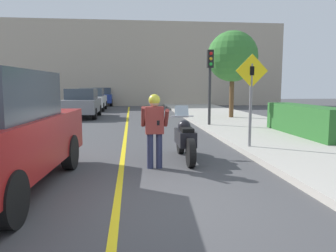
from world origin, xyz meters
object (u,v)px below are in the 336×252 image
person_biker (155,124)px  street_tree (233,57)px  motorcycle (185,139)px  traffic_light (210,73)px  parked_car_white (93,99)px  parked_car_grey (82,103)px  crossing_sign (251,91)px  parked_car_blue (103,97)px

person_biker → street_tree: bearing=64.2°
motorcycle → traffic_light: traffic_light is taller
street_tree → parked_car_white: size_ratio=1.09×
parked_car_grey → street_tree: bearing=-15.1°
crossing_sign → parked_car_blue: crossing_sign is taller
crossing_sign → parked_car_grey: bearing=119.7°
person_biker → parked_car_blue: size_ratio=0.39×
person_biker → parked_car_blue: bearing=97.5°
crossing_sign → traffic_light: bearing=89.0°
person_biker → parked_car_grey: 12.73m
traffic_light → parked_car_grey: bearing=138.4°
street_tree → traffic_light: bearing=-121.2°
person_biker → crossing_sign: crossing_sign is taller
crossing_sign → parked_car_blue: 23.26m
street_tree → parked_car_blue: size_ratio=1.09×
person_biker → crossing_sign: 3.26m
crossing_sign → traffic_light: traffic_light is taller
crossing_sign → traffic_light: 5.25m
traffic_light → street_tree: street_tree is taller
person_biker → parked_car_blue: 24.26m
person_biker → crossing_sign: size_ratio=0.65×
crossing_sign → person_biker: bearing=-150.4°
parked_car_grey → parked_car_white: same height
parked_car_white → motorcycle: bearing=-76.2°
person_biker → traffic_light: (2.86, 6.77, 1.40)m
parked_car_white → parked_car_blue: same height
crossing_sign → traffic_light: (0.10, 5.19, 0.72)m
motorcycle → person_biker: 1.23m
person_biker → motorcycle: bearing=44.0°
motorcycle → street_tree: bearing=66.4°
crossing_sign → motorcycle: bearing=-158.0°
parked_car_blue → parked_car_grey: bearing=-90.9°
crossing_sign → traffic_light: size_ratio=0.79×
traffic_light → parked_car_blue: 18.37m
traffic_light → parked_car_grey: 8.45m
motorcycle → crossing_sign: (1.96, 0.79, 1.17)m
street_tree → parked_car_white: (-8.27, 7.86, -2.53)m
person_biker → parked_car_grey: size_ratio=0.39×
parked_car_white → parked_car_blue: size_ratio=1.00×
street_tree → motorcycle: bearing=-113.6°
traffic_light → motorcycle: bearing=-108.9°
traffic_light → parked_car_blue: traffic_light is taller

